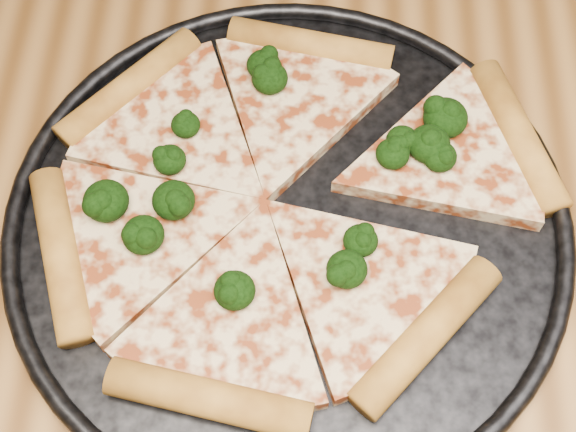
{
  "coord_description": "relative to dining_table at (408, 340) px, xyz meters",
  "views": [
    {
      "loc": [
        -0.09,
        -0.22,
        1.26
      ],
      "look_at": [
        -0.1,
        0.05,
        0.77
      ],
      "focal_mm": 50.48,
      "sensor_mm": 36.0,
      "label": 1
    }
  ],
  "objects": [
    {
      "name": "broccoli_florets",
      "position": [
        -0.1,
        0.08,
        0.12
      ],
      "size": [
        0.27,
        0.21,
        0.02
      ],
      "color": "black",
      "rests_on": "pizza"
    },
    {
      "name": "pizza_pan",
      "position": [
        -0.1,
        0.05,
        0.1
      ],
      "size": [
        0.4,
        0.4,
        0.02
      ],
      "color": "black",
      "rests_on": "dining_table"
    },
    {
      "name": "pizza",
      "position": [
        -0.1,
        0.06,
        0.11
      ],
      "size": [
        0.39,
        0.33,
        0.03
      ],
      "rotation": [
        0.0,
        0.0,
        -0.2
      ],
      "color": "#DCBC86",
      "rests_on": "pizza_pan"
    },
    {
      "name": "dining_table",
      "position": [
        0.0,
        0.0,
        0.0
      ],
      "size": [
        1.2,
        0.9,
        0.75
      ],
      "color": "brown",
      "rests_on": "ground"
    }
  ]
}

